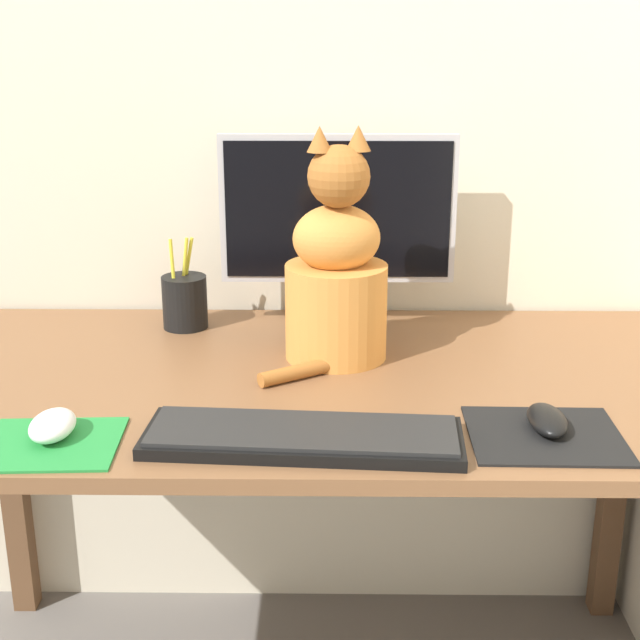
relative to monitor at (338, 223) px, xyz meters
The scene contains 10 objects.
wall_back 0.35m from the monitor, 112.59° to the left, with size 7.00×0.04×2.50m.
desk 0.41m from the monitor, 100.77° to the right, with size 1.42×0.75×0.72m.
monitor is the anchor object (origin of this frame).
keyboard 0.58m from the monitor, 96.00° to the right, with size 0.47×0.18×0.02m.
mousepad_left 0.72m from the monitor, 127.02° to the right, with size 0.20×0.18×0.00m.
mousepad_right 0.63m from the monitor, 59.48° to the right, with size 0.23×0.20×0.00m.
computer_mouse_left 0.70m from the monitor, 128.12° to the right, with size 0.06×0.10×0.04m.
computer_mouse_right 0.62m from the monitor, 58.19° to the right, with size 0.06×0.11×0.03m.
cat 0.19m from the monitor, 91.03° to the right, with size 0.24×0.27×0.42m.
pen_cup 0.34m from the monitor, behind, with size 0.09×0.09×0.18m.
Camera 1 is at (0.04, -1.43, 1.29)m, focal length 50.00 mm.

